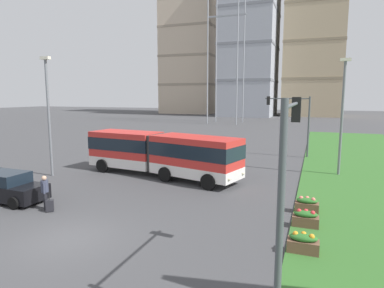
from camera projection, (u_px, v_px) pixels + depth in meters
The scene contains 16 objects.
ground_plane at pixel (68, 239), 13.25m from camera, with size 260.00×260.00×0.00m, color #424244.
articulated_bus at pixel (161, 153), 23.47m from camera, with size 12.00×4.73×3.00m.
car_black_sedan at pixel (6, 187), 18.03m from camera, with size 4.42×2.06×1.58m.
pedestrian_crossing at pixel (45, 190), 16.61m from camera, with size 0.38×0.49×1.74m.
rolling_suitcase at pixel (50, 206), 16.37m from camera, with size 0.43×0.41×0.97m.
flower_planter_0 at pixel (303, 243), 11.99m from camera, with size 1.10×0.56×0.74m.
flower_planter_1 at pixel (306, 218), 14.37m from camera, with size 1.10×0.56×0.74m.
flower_planter_2 at pixel (307, 204), 16.20m from camera, with size 1.10×0.56×0.74m.
traffic_light_far_right at pixel (293, 115), 30.64m from camera, with size 4.06×0.28×5.61m.
traffic_light_near_right at pixel (288, 164), 8.44m from camera, with size 0.28×4.56×5.63m.
streetlight_left at pixel (49, 111), 23.18m from camera, with size 0.70×0.28×8.32m.
streetlight_median at pixel (342, 112), 23.23m from camera, with size 0.70×0.28×8.22m.
apartment_tower_west at pixel (191, 45), 107.53m from camera, with size 16.87×15.92×44.01m.
apartment_tower_westcentre at pixel (250, 31), 92.03m from camera, with size 14.54×17.96×46.92m.
apartment_tower_centre at pixel (314, 46), 93.84m from camera, with size 15.64×18.20×39.25m.
transmission_pylon at pixel (227, 34), 66.86m from camera, with size 9.00×6.24×32.84m.
Camera 1 is at (9.03, -10.04, 5.68)m, focal length 31.14 mm.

